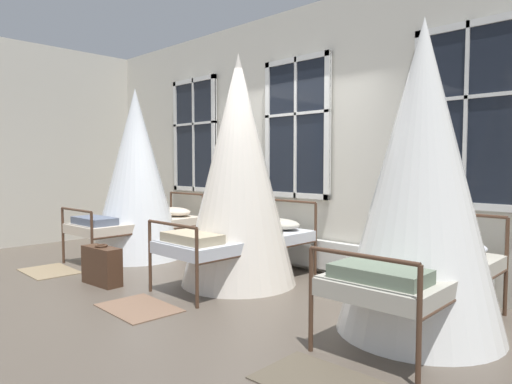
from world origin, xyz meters
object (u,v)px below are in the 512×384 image
(cot_third, at_px, (421,182))
(suitcase_dark, at_px, (102,266))
(cot_second, at_px, (238,173))
(cot_first, at_px, (136,176))

(cot_third, height_order, suitcase_dark, cot_third)
(cot_second, height_order, suitcase_dark, cot_second)
(cot_first, distance_m, cot_third, 4.38)
(cot_first, bearing_deg, cot_third, -91.61)
(suitcase_dark, bearing_deg, cot_second, 43.40)
(suitcase_dark, bearing_deg, cot_first, 129.84)
(cot_second, xyz_separation_m, suitcase_dark, (-1.08, -1.17, -1.07))
(cot_first, height_order, cot_third, cot_third)
(cot_second, relative_size, cot_third, 1.03)
(cot_third, distance_m, suitcase_dark, 3.63)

